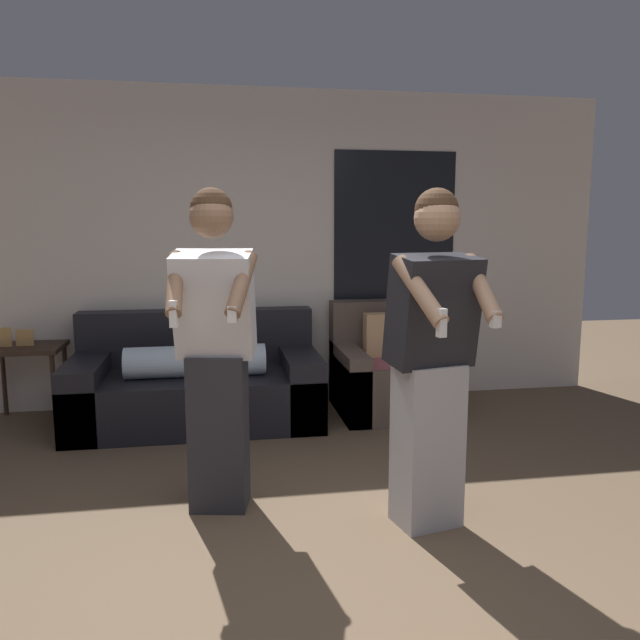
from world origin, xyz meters
name	(u,v)px	position (x,y,z in m)	size (l,w,h in m)	color
ground_plane	(340,620)	(0.00, 0.00, 0.00)	(14.00, 14.00, 0.00)	brown
wall_back	(270,249)	(0.02, 3.22, 1.35)	(6.04, 0.07, 2.70)	silver
couch	(197,385)	(-0.62, 2.70, 0.30)	(1.92, 0.98, 0.85)	black
armchair	(386,374)	(0.94, 2.72, 0.31)	(0.83, 0.86, 0.90)	brown
side_table	(26,356)	(-1.95, 2.92, 0.53)	(0.56, 0.48, 0.77)	#332319
person_left	(216,349)	(-0.46, 1.10, 0.90)	(0.47, 0.56, 1.75)	#28282D
person_right	(432,359)	(0.61, 0.72, 0.89)	(0.49, 0.55, 1.74)	#B2B2B7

